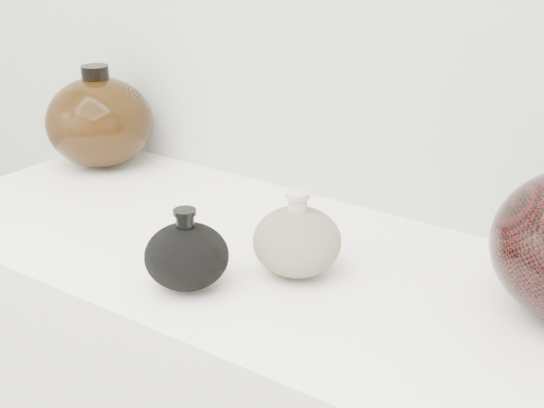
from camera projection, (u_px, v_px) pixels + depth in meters
The scene contains 3 objects.
black_gourd_vase at pixel (187, 255), 1.04m from camera, with size 0.13×0.13×0.11m.
cream_gourd_vase at pixel (297, 241), 1.07m from camera, with size 0.13×0.13×0.12m.
left_round_pot at pixel (99, 122), 1.48m from camera, with size 0.23×0.23×0.20m.
Camera 1 is at (0.61, 0.12, 1.41)m, focal length 50.00 mm.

